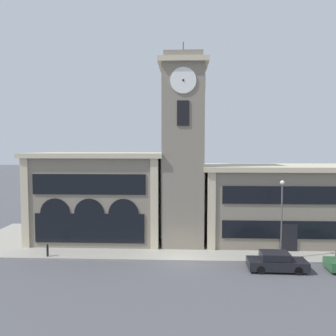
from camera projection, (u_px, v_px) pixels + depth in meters
ground_plane at (183, 262)px, 26.75m from camera, size 300.00×300.00×0.00m
sidewalk_kerb at (183, 240)px, 32.79m from camera, size 41.20×12.12×0.15m
clock_tower at (183, 151)px, 30.94m from camera, size 4.53×4.53×19.14m
town_hall_left_wing at (99, 196)px, 33.28m from camera, size 13.28×7.97×8.84m
town_hall_right_wing at (277, 203)px, 32.54m from camera, size 15.08×7.97×7.62m
parked_car_near at (276, 261)px, 24.81m from camera, size 4.42×1.83×1.43m
street_lamp at (282, 209)px, 26.77m from camera, size 0.36×0.36×6.53m
bollard at (48, 250)px, 27.66m from camera, size 0.18×0.18×1.06m
fire_hydrant at (268, 254)px, 27.01m from camera, size 0.22×0.22×0.87m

